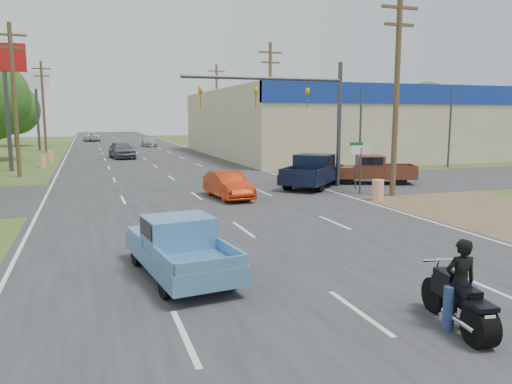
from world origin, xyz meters
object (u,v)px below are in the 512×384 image
object	(u,v)px
motorcycle	(461,305)
navy_pickup	(314,171)
distant_car_grey	(122,150)
distant_car_silver	(149,142)
distant_car_white	(91,137)
blue_pickup	(178,246)
brown_pickup	(370,169)
red_convertible	(228,185)
rider	(460,288)

from	to	relation	value
motorcycle	navy_pickup	world-z (taller)	navy_pickup
motorcycle	distant_car_grey	bearing A→B (deg)	103.22
distant_car_grey	distant_car_silver	size ratio (longest dim) A/B	1.05
distant_car_white	blue_pickup	bearing A→B (deg)	84.49
blue_pickup	brown_pickup	xyz separation A→B (m)	(13.95, 13.83, 0.08)
red_convertible	blue_pickup	xyz separation A→B (m)	(-4.40, -11.18, 0.12)
motorcycle	brown_pickup	distance (m)	21.19
motorcycle	brown_pickup	xyz separation A→B (m)	(9.58, 18.90, 0.33)
distant_car_white	navy_pickup	bearing A→B (deg)	94.24
rider	distant_car_grey	size ratio (longest dim) A/B	0.35
red_convertible	rider	xyz separation A→B (m)	(-0.02, -16.17, 0.19)
red_convertible	brown_pickup	distance (m)	9.91
motorcycle	distant_car_grey	distance (m)	42.49
red_convertible	distant_car_white	xyz separation A→B (m)	(-5.75, 62.64, 0.03)
distant_car_grey	motorcycle	bearing A→B (deg)	-93.41
rider	blue_pickup	world-z (taller)	rider
navy_pickup	brown_pickup	world-z (taller)	navy_pickup
motorcycle	navy_pickup	distance (m)	19.48
red_convertible	distant_car_white	size ratio (longest dim) A/B	0.80
motorcycle	rider	xyz separation A→B (m)	(0.01, 0.07, 0.31)
brown_pickup	distant_car_silver	bearing A→B (deg)	34.22
rider	distant_car_grey	distance (m)	42.42
distant_car_grey	brown_pickup	bearing A→B (deg)	-69.10
red_convertible	distant_car_grey	xyz separation A→B (m)	(-3.34, 26.12, 0.17)
distant_car_grey	distant_car_silver	bearing A→B (deg)	67.88
navy_pickup	brown_pickup	distance (m)	3.81
brown_pickup	rider	bearing A→B (deg)	176.53
red_convertible	distant_car_white	world-z (taller)	distant_car_white
red_convertible	distant_car_grey	world-z (taller)	distant_car_grey
brown_pickup	distant_car_grey	bearing A→B (deg)	52.23
red_convertible	navy_pickup	distance (m)	6.22
blue_pickup	navy_pickup	size ratio (longest dim) A/B	0.85
blue_pickup	distant_car_grey	size ratio (longest dim) A/B	0.99
distant_car_white	distant_car_silver	bearing A→B (deg)	105.83
navy_pickup	distant_car_silver	bearing A→B (deg)	138.87
rider	red_convertible	bearing A→B (deg)	-81.32
brown_pickup	distant_car_silver	world-z (taller)	brown_pickup
blue_pickup	distant_car_silver	bearing A→B (deg)	76.54
red_convertible	distant_car_grey	distance (m)	26.33
rider	navy_pickup	size ratio (longest dim) A/B	0.30
navy_pickup	motorcycle	bearing A→B (deg)	-64.09
rider	blue_pickup	xyz separation A→B (m)	(-4.38, 5.00, -0.07)
navy_pickup	distant_car_white	bearing A→B (deg)	143.96
motorcycle	blue_pickup	bearing A→B (deg)	139.55
distant_car_white	rider	bearing A→B (deg)	87.60
brown_pickup	distant_car_silver	size ratio (longest dim) A/B	1.18
motorcycle	distant_car_silver	distance (m)	61.34
brown_pickup	distant_car_grey	xyz separation A→B (m)	(-12.88, 23.46, -0.03)
brown_pickup	distant_car_grey	size ratio (longest dim) A/B	1.13
motorcycle	navy_pickup	size ratio (longest dim) A/B	0.42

